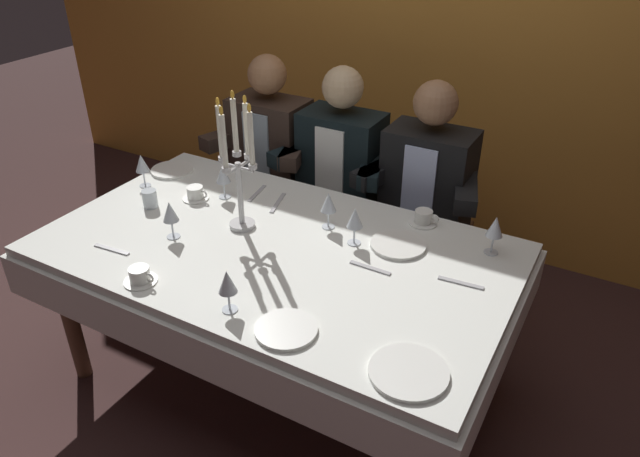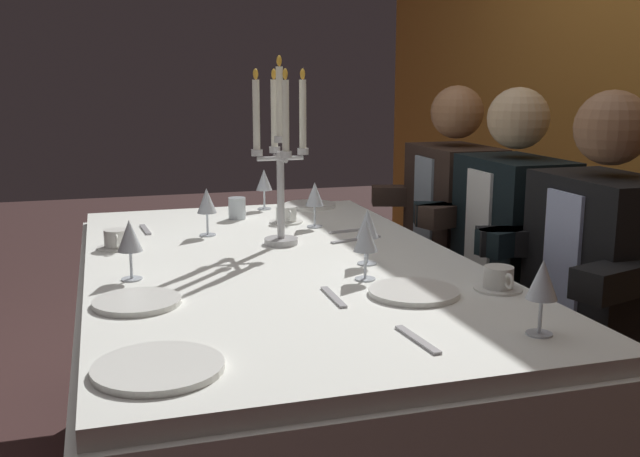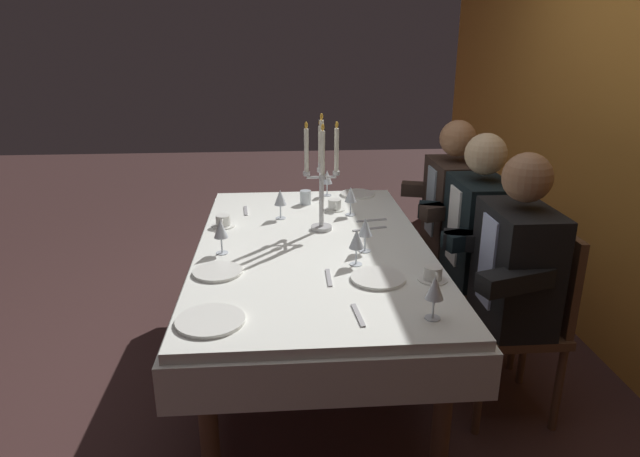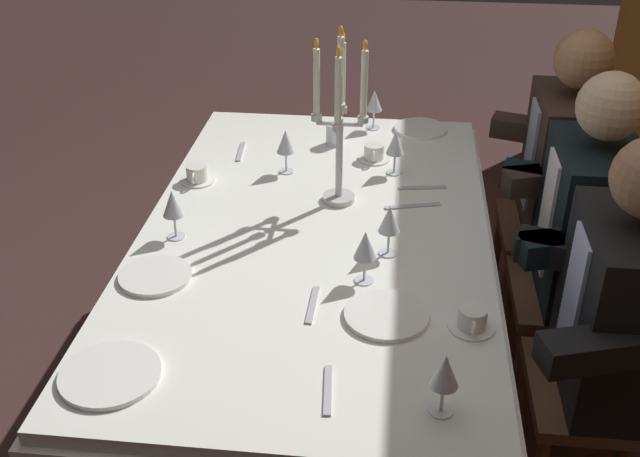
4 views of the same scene
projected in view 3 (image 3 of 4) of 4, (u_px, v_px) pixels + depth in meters
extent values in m
plane|color=#3F2725|center=(313.00, 374.00, 2.92)|extent=(12.00, 12.00, 0.00)
cube|color=white|center=(313.00, 247.00, 2.68)|extent=(1.90, 1.10, 0.04)
cube|color=white|center=(313.00, 268.00, 2.72)|extent=(1.94, 1.14, 0.18)
cylinder|color=brown|center=(238.00, 256.00, 3.56)|extent=(0.07, 0.07, 0.70)
cylinder|color=brown|center=(209.00, 429.00, 1.99)|extent=(0.07, 0.07, 0.70)
cylinder|color=brown|center=(370.00, 253.00, 3.62)|extent=(0.07, 0.07, 0.70)
cylinder|color=brown|center=(442.00, 417.00, 2.06)|extent=(0.07, 0.07, 0.70)
cylinder|color=silver|center=(321.00, 228.00, 2.87)|extent=(0.11, 0.11, 0.02)
cylinder|color=silver|center=(321.00, 200.00, 2.82)|extent=(0.02, 0.02, 0.28)
cylinder|color=silver|center=(321.00, 165.00, 2.76)|extent=(0.04, 0.04, 0.02)
cylinder|color=white|center=(321.00, 142.00, 2.72)|extent=(0.02, 0.02, 0.21)
ellipsoid|color=yellow|center=(321.00, 117.00, 2.68)|extent=(0.02, 0.02, 0.03)
cylinder|color=silver|center=(322.00, 179.00, 2.75)|extent=(0.08, 0.01, 0.01)
cylinder|color=silver|center=(323.00, 177.00, 2.70)|extent=(0.04, 0.04, 0.02)
cylinder|color=white|center=(323.00, 153.00, 2.67)|extent=(0.02, 0.02, 0.21)
ellipsoid|color=yellow|center=(323.00, 127.00, 2.62)|extent=(0.02, 0.02, 0.03)
cylinder|color=silver|center=(329.00, 177.00, 2.78)|extent=(0.01, 0.08, 0.01)
cylinder|color=silver|center=(336.00, 173.00, 2.78)|extent=(0.04, 0.04, 0.02)
cylinder|color=white|center=(336.00, 150.00, 2.74)|extent=(0.02, 0.02, 0.21)
ellipsoid|color=yellow|center=(337.00, 125.00, 2.70)|extent=(0.02, 0.02, 0.03)
cylinder|color=silver|center=(321.00, 175.00, 2.82)|extent=(0.08, 0.01, 0.01)
cylinder|color=silver|center=(320.00, 170.00, 2.85)|extent=(0.04, 0.04, 0.02)
cylinder|color=white|center=(320.00, 147.00, 2.81)|extent=(0.02, 0.02, 0.21)
ellipsoid|color=yellow|center=(320.00, 123.00, 2.77)|extent=(0.02, 0.02, 0.03)
cylinder|color=silver|center=(314.00, 177.00, 2.78)|extent=(0.01, 0.07, 0.01)
cylinder|color=silver|center=(307.00, 174.00, 2.77)|extent=(0.04, 0.04, 0.02)
cylinder|color=white|center=(306.00, 150.00, 2.73)|extent=(0.02, 0.02, 0.21)
ellipsoid|color=yellow|center=(306.00, 125.00, 2.69)|extent=(0.02, 0.02, 0.03)
cylinder|color=white|center=(218.00, 272.00, 2.34)|extent=(0.21, 0.21, 0.01)
cylinder|color=white|center=(210.00, 320.00, 1.94)|extent=(0.25, 0.25, 0.01)
cylinder|color=white|center=(378.00, 278.00, 2.28)|extent=(0.23, 0.23, 0.01)
cylinder|color=white|center=(357.00, 194.00, 3.49)|extent=(0.22, 0.22, 0.01)
cylinder|color=silver|center=(365.00, 251.00, 2.58)|extent=(0.06, 0.06, 0.00)
cylinder|color=silver|center=(365.00, 243.00, 2.57)|extent=(0.01, 0.01, 0.07)
cone|color=silver|center=(365.00, 227.00, 2.54)|extent=(0.07, 0.07, 0.08)
cylinder|color=silver|center=(327.00, 195.00, 3.48)|extent=(0.06, 0.06, 0.00)
cylinder|color=silver|center=(327.00, 189.00, 3.47)|extent=(0.01, 0.01, 0.07)
cone|color=silver|center=(327.00, 177.00, 3.44)|extent=(0.07, 0.07, 0.08)
cylinder|color=maroon|center=(327.00, 181.00, 3.45)|extent=(0.04, 0.04, 0.03)
cylinder|color=silver|center=(432.00, 318.00, 1.97)|extent=(0.06, 0.06, 0.00)
cylinder|color=silver|center=(433.00, 308.00, 1.96)|extent=(0.01, 0.01, 0.07)
cone|color=silver|center=(435.00, 288.00, 1.93)|extent=(0.07, 0.07, 0.08)
cylinder|color=silver|center=(350.00, 215.00, 3.10)|extent=(0.06, 0.06, 0.00)
cylinder|color=silver|center=(350.00, 208.00, 3.09)|extent=(0.01, 0.01, 0.07)
cone|color=silver|center=(351.00, 194.00, 3.07)|extent=(0.07, 0.07, 0.08)
cylinder|color=silver|center=(356.00, 264.00, 2.43)|extent=(0.06, 0.06, 0.00)
cylinder|color=silver|center=(356.00, 256.00, 2.42)|extent=(0.01, 0.01, 0.07)
cone|color=silver|center=(357.00, 239.00, 2.39)|extent=(0.07, 0.07, 0.08)
cylinder|color=#E0D172|center=(356.00, 244.00, 2.40)|extent=(0.04, 0.04, 0.03)
cylinder|color=silver|center=(281.00, 218.00, 3.05)|extent=(0.06, 0.06, 0.00)
cylinder|color=silver|center=(281.00, 211.00, 3.03)|extent=(0.01, 0.01, 0.07)
cone|color=silver|center=(280.00, 197.00, 3.01)|extent=(0.07, 0.07, 0.08)
cylinder|color=#E0D172|center=(280.00, 202.00, 3.02)|extent=(0.04, 0.04, 0.03)
cylinder|color=silver|center=(222.00, 253.00, 2.56)|extent=(0.06, 0.06, 0.00)
cylinder|color=silver|center=(222.00, 245.00, 2.55)|extent=(0.01, 0.01, 0.07)
cone|color=silver|center=(221.00, 229.00, 2.52)|extent=(0.07, 0.07, 0.08)
cylinder|color=silver|center=(305.00, 197.00, 3.30)|extent=(0.07, 0.07, 0.08)
cylinder|color=white|center=(223.00, 226.00, 2.92)|extent=(0.12, 0.12, 0.01)
cylinder|color=white|center=(223.00, 220.00, 2.91)|extent=(0.08, 0.08, 0.05)
torus|color=white|center=(222.00, 223.00, 2.86)|extent=(0.04, 0.01, 0.04)
cylinder|color=white|center=(432.00, 279.00, 2.28)|extent=(0.12, 0.12, 0.01)
cylinder|color=white|center=(433.00, 273.00, 2.27)|extent=(0.08, 0.08, 0.05)
torus|color=white|center=(436.00, 277.00, 2.22)|extent=(0.04, 0.01, 0.04)
cylinder|color=white|center=(335.00, 209.00, 3.20)|extent=(0.12, 0.12, 0.01)
cylinder|color=white|center=(335.00, 204.00, 3.19)|extent=(0.08, 0.08, 0.05)
torus|color=white|center=(335.00, 206.00, 3.14)|extent=(0.04, 0.01, 0.04)
cube|color=#B7B7BC|center=(246.00, 211.00, 3.17)|extent=(0.17, 0.03, 0.01)
cube|color=#B7B7BC|center=(358.00, 315.00, 1.99)|extent=(0.17, 0.03, 0.01)
cube|color=#B7B7BC|center=(329.00, 278.00, 2.30)|extent=(0.17, 0.02, 0.01)
cube|color=#B7B7BC|center=(370.00, 229.00, 2.87)|extent=(0.07, 0.19, 0.01)
cube|color=#B7B7BC|center=(372.00, 220.00, 3.01)|extent=(0.04, 0.17, 0.01)
cylinder|color=brown|center=(411.00, 274.00, 3.64)|extent=(0.04, 0.04, 0.42)
cylinder|color=brown|center=(425.00, 298.00, 3.30)|extent=(0.04, 0.04, 0.42)
cylinder|color=brown|center=(464.00, 272.00, 3.67)|extent=(0.04, 0.04, 0.42)
cylinder|color=brown|center=(484.00, 296.00, 3.33)|extent=(0.04, 0.04, 0.42)
cube|color=brown|center=(449.00, 250.00, 3.41)|extent=(0.42, 0.42, 0.04)
cube|color=brown|center=(482.00, 213.00, 3.34)|extent=(0.38, 0.04, 0.44)
cube|color=#31241D|center=(452.00, 206.00, 3.31)|extent=(0.42, 0.26, 0.54)
cube|color=#8FA0AD|center=(431.00, 201.00, 3.29)|extent=(0.16, 0.01, 0.40)
sphere|color=#9E6D48|center=(458.00, 138.00, 3.18)|extent=(0.21, 0.21, 0.21)
cube|color=#31241D|center=(427.00, 190.00, 3.50)|extent=(0.19, 0.34, 0.08)
cube|color=#31241D|center=(447.00, 210.00, 3.09)|extent=(0.19, 0.34, 0.08)
cylinder|color=brown|center=(429.00, 305.00, 3.22)|extent=(0.04, 0.04, 0.42)
cylinder|color=brown|center=(447.00, 337.00, 2.88)|extent=(0.04, 0.04, 0.42)
cylinder|color=brown|center=(489.00, 303.00, 3.24)|extent=(0.04, 0.04, 0.42)
cylinder|color=brown|center=(514.00, 334.00, 2.90)|extent=(0.04, 0.04, 0.42)
cube|color=brown|center=(473.00, 281.00, 2.99)|extent=(0.42, 0.42, 0.04)
cube|color=brown|center=(512.00, 238.00, 2.92)|extent=(0.38, 0.04, 0.44)
cube|color=black|center=(478.00, 230.00, 2.89)|extent=(0.42, 0.26, 0.54)
cube|color=white|center=(453.00, 226.00, 2.87)|extent=(0.16, 0.01, 0.40)
sphere|color=#CFAE82|center=(486.00, 154.00, 2.76)|extent=(0.21, 0.21, 0.21)
cube|color=black|center=(448.00, 211.00, 3.08)|extent=(0.19, 0.34, 0.08)
cube|color=black|center=(474.00, 238.00, 2.66)|extent=(0.19, 0.34, 0.08)
cylinder|color=brown|center=(454.00, 349.00, 2.76)|extent=(0.04, 0.04, 0.42)
cylinder|color=brown|center=(479.00, 393.00, 2.42)|extent=(0.04, 0.04, 0.42)
cylinder|color=brown|center=(524.00, 346.00, 2.79)|extent=(0.04, 0.04, 0.42)
cylinder|color=brown|center=(558.00, 389.00, 2.45)|extent=(0.04, 0.04, 0.42)
cube|color=brown|center=(509.00, 325.00, 2.53)|extent=(0.42, 0.42, 0.04)
cube|color=brown|center=(556.00, 276.00, 2.47)|extent=(0.38, 0.04, 0.44)
cube|color=black|center=(516.00, 267.00, 2.44)|extent=(0.42, 0.26, 0.54)
cube|color=silver|center=(487.00, 261.00, 2.42)|extent=(0.16, 0.01, 0.40)
sphere|color=#9B6C4B|center=(527.00, 177.00, 2.30)|extent=(0.21, 0.21, 0.21)
cube|color=black|center=(478.00, 241.00, 2.62)|extent=(0.19, 0.34, 0.08)
cube|color=black|center=(515.00, 280.00, 2.21)|extent=(0.19, 0.34, 0.08)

